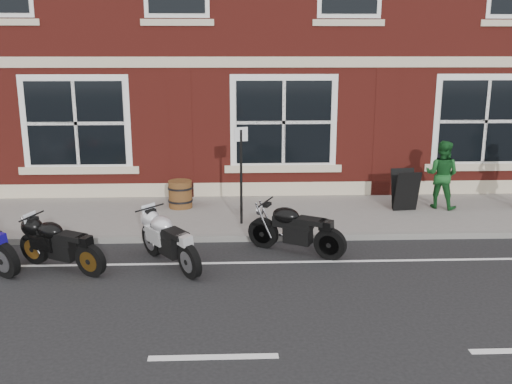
% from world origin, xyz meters
% --- Properties ---
extents(ground, '(80.00, 80.00, 0.00)m').
position_xyz_m(ground, '(0.00, 0.00, 0.00)').
color(ground, black).
rests_on(ground, ground).
extents(sidewalk, '(30.00, 3.00, 0.12)m').
position_xyz_m(sidewalk, '(0.00, 3.00, 0.06)').
color(sidewalk, slate).
rests_on(sidewalk, ground).
extents(kerb, '(30.00, 0.16, 0.12)m').
position_xyz_m(kerb, '(0.00, 1.42, 0.06)').
color(kerb, slate).
rests_on(kerb, ground).
extents(moto_sport_black, '(1.69, 1.02, 0.84)m').
position_xyz_m(moto_sport_black, '(-2.70, 0.04, 0.48)').
color(moto_sport_black, black).
rests_on(moto_sport_black, ground).
extents(moto_sport_silver, '(1.19, 1.68, 0.88)m').
position_xyz_m(moto_sport_silver, '(-0.85, 0.15, 0.50)').
color(moto_sport_silver, black).
rests_on(moto_sport_silver, ground).
extents(moto_naked_black, '(1.73, 1.10, 0.88)m').
position_xyz_m(moto_naked_black, '(1.38, 0.69, 0.50)').
color(moto_naked_black, black).
rests_on(moto_naked_black, ground).
extents(pedestrian_right, '(0.96, 0.92, 1.56)m').
position_xyz_m(pedestrian_right, '(5.04, 3.27, 0.90)').
color(pedestrian_right, '#164E1F').
rests_on(pedestrian_right, sidewalk).
extents(a_board_sign, '(0.60, 0.44, 0.93)m').
position_xyz_m(a_board_sign, '(4.17, 3.13, 0.58)').
color(a_board_sign, black).
rests_on(a_board_sign, sidewalk).
extents(barrel_planter, '(0.57, 0.57, 0.63)m').
position_xyz_m(barrel_planter, '(-0.97, 3.53, 0.44)').
color(barrel_planter, '#483513').
rests_on(barrel_planter, sidewalk).
extents(parking_sign, '(0.28, 0.10, 2.04)m').
position_xyz_m(parking_sign, '(0.43, 2.20, 1.30)').
color(parking_sign, black).
rests_on(parking_sign, sidewalk).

